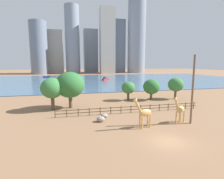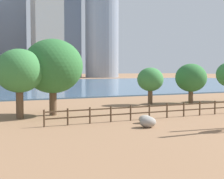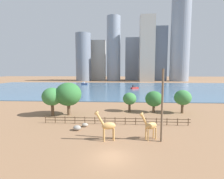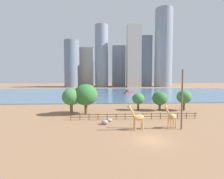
% 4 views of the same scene
% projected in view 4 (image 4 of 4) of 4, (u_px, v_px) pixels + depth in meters
% --- Properties ---
extents(ground_plane, '(400.00, 400.00, 0.00)m').
position_uv_depth(ground_plane, '(114.00, 93.00, 103.53)').
color(ground_plane, '#8C6647').
extents(harbor_water, '(180.00, 86.00, 0.20)m').
position_uv_depth(harbor_water, '(114.00, 93.00, 100.53)').
color(harbor_water, '#476B8C').
rests_on(harbor_water, ground).
extents(giraffe_tall, '(3.05, 1.27, 4.33)m').
position_uv_depth(giraffe_tall, '(138.00, 117.00, 28.30)').
color(giraffe_tall, tan).
rests_on(giraffe_tall, ground).
extents(giraffe_companion, '(2.80, 1.82, 4.16)m').
position_uv_depth(giraffe_companion, '(172.00, 117.00, 29.25)').
color(giraffe_companion, tan).
rests_on(giraffe_companion, ground).
extents(utility_pole, '(0.28, 0.28, 9.86)m').
position_uv_depth(utility_pole, '(182.00, 100.00, 28.54)').
color(utility_pole, brown).
rests_on(utility_pole, ground).
extents(boulder_near_fence, '(1.08, 0.86, 0.64)m').
position_uv_depth(boulder_near_fence, '(109.00, 120.00, 33.79)').
color(boulder_near_fence, gray).
rests_on(boulder_near_fence, ground).
extents(boulder_by_pole, '(1.26, 1.09, 0.81)m').
position_uv_depth(boulder_by_pole, '(105.00, 122.00, 31.89)').
color(boulder_by_pole, gray).
rests_on(boulder_by_pole, ground).
extents(enclosure_fence, '(26.12, 0.14, 1.30)m').
position_uv_depth(enclosure_fence, '(134.00, 116.00, 35.70)').
color(enclosure_fence, '#4C3826').
rests_on(enclosure_fence, ground).
extents(tree_left_large, '(4.20, 4.20, 6.05)m').
position_uv_depth(tree_left_large, '(71.00, 97.00, 39.94)').
color(tree_left_large, brown).
rests_on(tree_left_large, ground).
extents(tree_center_broad, '(3.76, 3.76, 5.27)m').
position_uv_depth(tree_center_broad, '(184.00, 97.00, 45.55)').
color(tree_center_broad, brown).
rests_on(tree_center_broad, ground).
extents(tree_right_tall, '(3.18, 3.18, 4.48)m').
position_uv_depth(tree_right_tall, '(138.00, 99.00, 46.02)').
color(tree_right_tall, brown).
rests_on(tree_right_tall, ground).
extents(tree_left_small, '(3.94, 3.94, 4.98)m').
position_uv_depth(tree_left_small, '(160.00, 98.00, 45.51)').
color(tree_left_small, brown).
rests_on(tree_left_small, ground).
extents(tree_right_small, '(5.58, 5.58, 7.09)m').
position_uv_depth(tree_right_small, '(86.00, 95.00, 41.00)').
color(tree_right_small, brown).
rests_on(tree_right_small, ground).
extents(boat_ferry, '(4.10, 1.52, 1.80)m').
position_uv_depth(boat_ferry, '(76.00, 89.00, 122.23)').
color(boat_ferry, navy).
rests_on(boat_ferry, harbor_water).
extents(boat_sailboat, '(4.32, 3.74, 1.87)m').
position_uv_depth(boat_sailboat, '(128.00, 92.00, 96.76)').
color(boat_sailboat, '#B22D28').
rests_on(boat_sailboat, harbor_water).
extents(skyline_tower_needle, '(13.62, 10.05, 39.33)m').
position_uv_depth(skyline_tower_needle, '(86.00, 67.00, 178.93)').
color(skyline_tower_needle, '#B7B2A8').
rests_on(skyline_tower_needle, ground).
extents(skyline_block_central, '(12.84, 9.37, 57.14)m').
position_uv_depth(skyline_block_central, '(134.00, 57.00, 162.06)').
color(skyline_block_central, '#B7B2A8').
rests_on(skyline_block_central, ground).
extents(skyline_tower_glass, '(14.16, 14.16, 43.90)m').
position_uv_depth(skyline_tower_glass, '(72.00, 64.00, 164.64)').
color(skyline_tower_glass, slate).
rests_on(skyline_tower_glass, ground).
extents(skyline_block_left, '(13.51, 14.57, 42.67)m').
position_uv_depth(skyline_block_left, '(118.00, 66.00, 188.77)').
color(skyline_block_left, gray).
rests_on(skyline_block_left, ground).
extents(skyline_block_right, '(12.76, 12.76, 59.74)m').
position_uv_depth(skyline_block_right, '(102.00, 56.00, 169.81)').
color(skyline_block_right, gray).
rests_on(skyline_block_right, ground).
extents(skyline_tower_short, '(17.11, 17.11, 76.42)m').
position_uv_depth(skyline_tower_short, '(163.00, 48.00, 172.72)').
color(skyline_tower_short, gray).
rests_on(skyline_tower_short, ground).
extents(skyline_block_wide, '(16.48, 10.59, 51.34)m').
position_uv_depth(skyline_block_wide, '(143.00, 62.00, 179.73)').
color(skyline_block_wide, slate).
rests_on(skyline_block_wide, ground).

